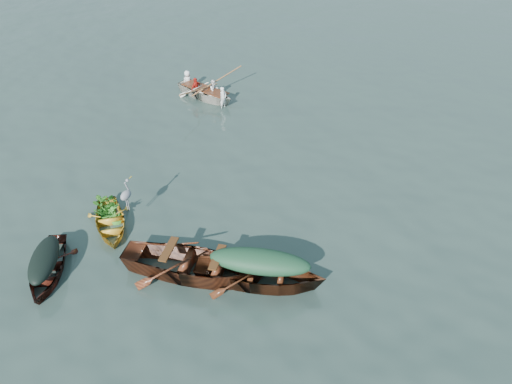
{
  "coord_description": "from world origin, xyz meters",
  "views": [
    {
      "loc": [
        5.4,
        -7.81,
        8.88
      ],
      "look_at": [
        0.91,
        2.68,
        0.5
      ],
      "focal_mm": 35.0,
      "sensor_mm": 36.0,
      "label": 1
    }
  ],
  "objects_px": {
    "green_tarp_boat": "(260,284)",
    "rowed_boat": "(206,98)",
    "yellow_dinghy": "(111,228)",
    "open_wooden_boat": "(195,276)",
    "dark_covered_boat": "(49,274)",
    "heron": "(127,199)"
  },
  "relations": [
    {
      "from": "dark_covered_boat",
      "to": "open_wooden_boat",
      "type": "distance_m",
      "value": 3.6
    },
    {
      "from": "green_tarp_boat",
      "to": "rowed_boat",
      "type": "bearing_deg",
      "value": 21.46
    },
    {
      "from": "yellow_dinghy",
      "to": "dark_covered_boat",
      "type": "bearing_deg",
      "value": -140.57
    },
    {
      "from": "open_wooden_boat",
      "to": "dark_covered_boat",
      "type": "bearing_deg",
      "value": 102.36
    },
    {
      "from": "dark_covered_boat",
      "to": "open_wooden_boat",
      "type": "bearing_deg",
      "value": -6.22
    },
    {
      "from": "green_tarp_boat",
      "to": "rowed_boat",
      "type": "relative_size",
      "value": 1.14
    },
    {
      "from": "yellow_dinghy",
      "to": "green_tarp_boat",
      "type": "bearing_deg",
      "value": -45.31
    },
    {
      "from": "green_tarp_boat",
      "to": "open_wooden_boat",
      "type": "height_order",
      "value": "open_wooden_boat"
    },
    {
      "from": "dark_covered_boat",
      "to": "heron",
      "type": "relative_size",
      "value": 3.33
    },
    {
      "from": "open_wooden_boat",
      "to": "green_tarp_boat",
      "type": "bearing_deg",
      "value": -86.35
    },
    {
      "from": "heron",
      "to": "yellow_dinghy",
      "type": "bearing_deg",
      "value": -174.81
    },
    {
      "from": "rowed_boat",
      "to": "heron",
      "type": "bearing_deg",
      "value": -152.23
    },
    {
      "from": "yellow_dinghy",
      "to": "open_wooden_boat",
      "type": "bearing_deg",
      "value": -54.32
    },
    {
      "from": "yellow_dinghy",
      "to": "heron",
      "type": "height_order",
      "value": "heron"
    },
    {
      "from": "rowed_boat",
      "to": "heron",
      "type": "xyz_separation_m",
      "value": [
        1.77,
        -7.76,
        0.81
      ]
    },
    {
      "from": "rowed_boat",
      "to": "dark_covered_boat",
      "type": "bearing_deg",
      "value": -159.15
    },
    {
      "from": "dark_covered_boat",
      "to": "rowed_boat",
      "type": "distance_m",
      "value": 10.27
    },
    {
      "from": "heron",
      "to": "green_tarp_boat",
      "type": "bearing_deg",
      "value": -51.07
    },
    {
      "from": "open_wooden_boat",
      "to": "rowed_boat",
      "type": "bearing_deg",
      "value": 16.42
    },
    {
      "from": "dark_covered_boat",
      "to": "open_wooden_boat",
      "type": "xyz_separation_m",
      "value": [
        3.33,
        1.37,
        0.0
      ]
    },
    {
      "from": "green_tarp_boat",
      "to": "rowed_boat",
      "type": "distance_m",
      "value": 10.35
    },
    {
      "from": "green_tarp_boat",
      "to": "heron",
      "type": "relative_size",
      "value": 4.73
    }
  ]
}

